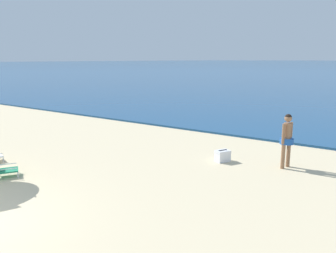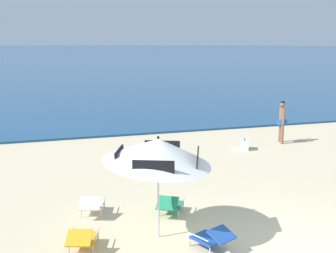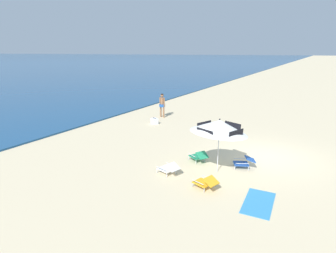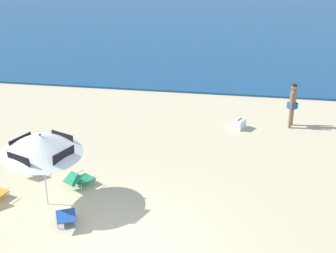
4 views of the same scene
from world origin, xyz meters
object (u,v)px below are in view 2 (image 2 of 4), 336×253
lounge_chair_under_umbrella (92,205)px  cooler_box (244,145)px  beach_umbrella_striped_main (158,151)px  lounge_chair_beside_umbrella (82,238)px  person_standing_near_shore (282,119)px  lounge_chair_facing_sea (213,237)px  lounge_chair_spare_folded (170,204)px

lounge_chair_under_umbrella → cooler_box: size_ratio=1.66×
beach_umbrella_striped_main → lounge_chair_beside_umbrella: 2.36m
person_standing_near_shore → cooler_box: (-2.01, -0.56, -0.84)m
lounge_chair_under_umbrella → lounge_chair_facing_sea: 3.29m
beach_umbrella_striped_main → cooler_box: 8.57m
lounge_chair_spare_folded → lounge_chair_facing_sea: bearing=-81.7°
lounge_chair_under_umbrella → person_standing_near_shore: 10.20m
beach_umbrella_striped_main → person_standing_near_shore: (7.43, 6.96, -0.90)m
lounge_chair_under_umbrella → person_standing_near_shore: person_standing_near_shore is taller
lounge_chair_facing_sea → cooler_box: 8.57m
person_standing_near_shore → cooler_box: person_standing_near_shore is taller
beach_umbrella_striped_main → lounge_chair_facing_sea: bearing=-44.3°
lounge_chair_spare_folded → person_standing_near_shore: person_standing_near_shore is taller
lounge_chair_spare_folded → cooler_box: bearing=47.8°
lounge_chair_spare_folded → cooler_box: lounge_chair_spare_folded is taller
lounge_chair_beside_umbrella → cooler_box: (7.08, 6.54, -0.07)m
lounge_chair_spare_folded → cooler_box: size_ratio=1.71×
lounge_chair_facing_sea → cooler_box: (4.52, 7.28, -0.07)m
lounge_chair_facing_sea → lounge_chair_beside_umbrella: bearing=163.7°
beach_umbrella_striped_main → lounge_chair_beside_umbrella: beach_umbrella_striped_main is taller
lounge_chair_under_umbrella → lounge_chair_beside_umbrella: (-0.43, -1.77, 0.00)m
lounge_chair_under_umbrella → lounge_chair_spare_folded: bearing=-16.3°
beach_umbrella_striped_main → person_standing_near_shore: beach_umbrella_striped_main is taller
beach_umbrella_striped_main → lounge_chair_beside_umbrella: (-1.66, -0.13, -1.68)m
person_standing_near_shore → cooler_box: 2.25m
beach_umbrella_striped_main → cooler_box: (5.42, 6.41, -1.75)m
lounge_chair_facing_sea → cooler_box: lounge_chair_facing_sea is taller
beach_umbrella_striped_main → lounge_chair_under_umbrella: size_ratio=3.30×
lounge_chair_beside_umbrella → lounge_chair_facing_sea: lounge_chair_beside_umbrella is taller
beach_umbrella_striped_main → person_standing_near_shore: bearing=43.1°
lounge_chair_beside_umbrella → lounge_chair_spare_folded: lounge_chair_spare_folded is taller
beach_umbrella_striped_main → cooler_box: beach_umbrella_striped_main is taller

